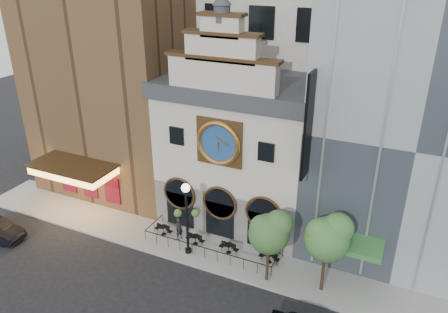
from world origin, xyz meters
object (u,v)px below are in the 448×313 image
object	(u,v)px
bistro_0	(163,229)
pedestrian	(179,229)
bistro_2	(229,248)
tree_left	(270,231)
bistro_3	(269,257)
bistro_1	(195,239)
tree_right	(328,236)
lamppost	(187,211)

from	to	relation	value
bistro_0	pedestrian	world-z (taller)	pedestrian
bistro_2	tree_left	bearing A→B (deg)	-23.62
bistro_3	bistro_1	bearing A→B (deg)	-177.37
bistro_3	pedestrian	world-z (taller)	pedestrian
bistro_2	tree_right	bearing A→B (deg)	-7.61
bistro_2	lamppost	distance (m)	4.47
bistro_3	tree_left	distance (m)	4.06
bistro_2	tree_right	distance (m)	8.45
bistro_1	lamppost	world-z (taller)	lamppost
bistro_1	tree_right	xyz separation A→B (m)	(10.30, -0.91, 3.87)
tree_left	tree_right	bearing A→B (deg)	9.75
bistro_1	tree_left	world-z (taller)	tree_left
bistro_1	pedestrian	distance (m)	1.53
bistro_2	bistro_3	world-z (taller)	same
lamppost	bistro_1	bearing A→B (deg)	65.61
pedestrian	bistro_0	bearing A→B (deg)	114.29
bistro_0	bistro_2	bearing A→B (deg)	0.15
bistro_2	tree_left	size ratio (longest dim) A/B	0.29
pedestrian	tree_left	xyz separation A→B (m)	(8.04, -1.63, 3.11)
bistro_2	bistro_3	bearing A→B (deg)	3.39
bistro_1	bistro_3	bearing A→B (deg)	2.63
bistro_1	pedestrian	bearing A→B (deg)	176.70
lamppost	tree_left	distance (m)	6.60
bistro_1	tree_left	bearing A→B (deg)	-13.17
tree_left	pedestrian	bearing A→B (deg)	168.57
bistro_3	tree_left	bearing A→B (deg)	-73.68
bistro_1	pedestrian	world-z (taller)	pedestrian
bistro_3	tree_right	world-z (taller)	tree_right
bistro_0	lamppost	xyz separation A→B (m)	(2.98, -1.24, 3.21)
tree_left	bistro_3	bearing A→B (deg)	106.32
bistro_3	bistro_0	bearing A→B (deg)	-178.70
bistro_2	lamppost	xyz separation A→B (m)	(-2.85, -1.25, 3.21)
bistro_1	bistro_3	distance (m)	6.06
bistro_2	tree_left	world-z (taller)	tree_left
bistro_3	lamppost	size ratio (longest dim) A/B	0.27
lamppost	tree_right	xyz separation A→B (m)	(10.29, 0.26, 0.66)
tree_left	bistro_0	bearing A→B (deg)	170.40
tree_left	bistro_2	bearing A→B (deg)	156.38
bistro_0	bistro_2	world-z (taller)	same
bistro_2	pedestrian	distance (m)	4.34
bistro_1	tree_left	size ratio (longest dim) A/B	0.29
bistro_2	pedestrian	size ratio (longest dim) A/B	0.83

